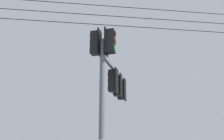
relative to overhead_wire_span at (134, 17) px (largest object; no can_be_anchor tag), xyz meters
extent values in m
cylinder|color=slate|center=(-1.11, -0.40, -4.03)|extent=(0.20, 0.20, 6.05)
cylinder|color=slate|center=(-1.05, 1.58, -1.67)|extent=(0.26, 3.97, 0.14)
cube|color=black|center=(-1.41, -0.39, -1.12)|extent=(0.31, 0.31, 0.90)
cube|color=black|center=(-1.24, -0.40, -1.12)|extent=(0.05, 0.44, 1.04)
cylinder|color=#360503|center=(-1.57, -0.39, -0.82)|extent=(0.04, 0.20, 0.20)
cylinder|color=#3C2703|center=(-1.57, -0.39, -1.12)|extent=(0.04, 0.20, 0.20)
cylinder|color=green|center=(-1.57, -0.39, -1.42)|extent=(0.04, 0.20, 0.20)
cube|color=black|center=(-0.81, -0.41, -1.12)|extent=(0.31, 0.31, 0.90)
cube|color=black|center=(-0.98, -0.41, -1.12)|extent=(0.05, 0.44, 1.04)
cylinder|color=#360503|center=(-0.64, -0.41, -0.82)|extent=(0.04, 0.20, 0.20)
cylinder|color=#3C2703|center=(-0.64, -0.41, -1.12)|extent=(0.04, 0.20, 0.20)
cylinder|color=green|center=(-0.64, -0.41, -1.42)|extent=(0.04, 0.20, 0.20)
cube|color=black|center=(-1.07, 0.99, -2.22)|extent=(0.31, 0.31, 0.90)
cube|color=black|center=(-0.90, 0.98, -2.22)|extent=(0.06, 0.44, 1.04)
cylinder|color=#360503|center=(-1.23, 1.00, -1.92)|extent=(0.04, 0.20, 0.20)
cylinder|color=#3C2703|center=(-1.23, 1.00, -2.22)|extent=(0.04, 0.20, 0.20)
cylinder|color=green|center=(-1.23, 1.00, -2.52)|extent=(0.04, 0.20, 0.20)
cube|color=black|center=(-1.04, 1.78, -2.22)|extent=(0.30, 0.30, 0.90)
cube|color=black|center=(-0.87, 1.78, -2.22)|extent=(0.05, 0.44, 1.04)
cylinder|color=#360503|center=(-1.21, 1.78, -1.92)|extent=(0.03, 0.20, 0.20)
cylinder|color=#3C2703|center=(-1.21, 1.78, -2.22)|extent=(0.03, 0.20, 0.20)
cylinder|color=green|center=(-1.21, 1.78, -2.52)|extent=(0.03, 0.20, 0.20)
cube|color=black|center=(-1.02, 2.57, -2.22)|extent=(0.31, 0.31, 0.90)
cube|color=black|center=(-0.85, 2.57, -2.22)|extent=(0.05, 0.44, 1.04)
cylinder|color=#360503|center=(-1.19, 2.57, -1.92)|extent=(0.03, 0.20, 0.20)
cylinder|color=#3C2703|center=(-1.19, 2.57, -2.22)|extent=(0.03, 0.20, 0.20)
cylinder|color=green|center=(-1.19, 2.57, -2.52)|extent=(0.03, 0.20, 0.20)
cylinder|color=black|center=(0.00, 0.00, -0.41)|extent=(24.40, 8.85, 0.26)
cylinder|color=black|center=(0.00, 0.00, -0.01)|extent=(24.40, 8.85, 0.26)
cylinder|color=black|center=(0.00, 0.00, 0.42)|extent=(24.40, 8.85, 0.26)
camera|label=1|loc=(1.13, -8.40, -4.92)|focal=39.59mm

